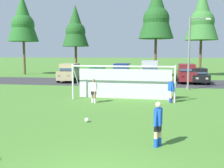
{
  "coord_description": "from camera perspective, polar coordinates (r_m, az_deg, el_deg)",
  "views": [
    {
      "loc": [
        1.44,
        -5.82,
        3.34
      ],
      "look_at": [
        -1.26,
        10.69,
        1.41
      ],
      "focal_mm": 42.44,
      "sensor_mm": 36.0,
      "label": 1
    }
  ],
  "objects": [
    {
      "name": "tree_left_edge",
      "position": [
        45.33,
        -18.66,
        13.05
      ],
      "size": [
        4.76,
        4.76,
        12.69
      ],
      "color": "brown",
      "rests_on": "ground"
    },
    {
      "name": "parked_car_slot_center_left",
      "position": [
        32.01,
        2.14,
        2.57
      ],
      "size": [
        2.19,
        4.62,
        2.16
      ],
      "color": "navy",
      "rests_on": "ground"
    },
    {
      "name": "parked_car_slot_center_right",
      "position": [
        31.72,
        15.73,
        2.29
      ],
      "size": [
        2.23,
        4.65,
        2.16
      ],
      "color": "maroon",
      "rests_on": "ground"
    },
    {
      "name": "parked_car_slot_right",
      "position": [
        31.4,
        18.03,
        1.74
      ],
      "size": [
        2.18,
        4.27,
        1.72
      ],
      "color": "black",
      "rests_on": "ground"
    },
    {
      "name": "parked_car_slot_far_left",
      "position": [
        32.15,
        -9.12,
        2.51
      ],
      "size": [
        2.33,
        4.7,
        2.16
      ],
      "color": "tan",
      "rests_on": "ground"
    },
    {
      "name": "parking_lot_strip",
      "position": [
        30.86,
        6.58,
        0.31
      ],
      "size": [
        52.0,
        8.4,
        0.01
      ],
      "primitive_type": "cube",
      "color": "#333335",
      "rests_on": "ground"
    },
    {
      "name": "tree_mid_right",
      "position": [
        41.91,
        18.81,
        13.72
      ],
      "size": [
        4.8,
        4.8,
        12.81
      ],
      "color": "brown",
      "rests_on": "ground"
    },
    {
      "name": "soccer_ball",
      "position": [
        13.1,
        -5.44,
        -7.73
      ],
      "size": [
        0.22,
        0.22,
        0.22
      ],
      "color": "white",
      "rests_on": "ground"
    },
    {
      "name": "tree_mid_left",
      "position": [
        40.86,
        -7.88,
        12.06
      ],
      "size": [
        3.98,
        3.98,
        10.62
      ],
      "color": "brown",
      "rests_on": "ground"
    },
    {
      "name": "tree_center_back",
      "position": [
        38.69,
        9.52,
        14.89
      ],
      "size": [
        4.91,
        4.91,
        13.08
      ],
      "color": "brown",
      "rests_on": "ground"
    },
    {
      "name": "player_midfield_center",
      "position": [
        18.51,
        12.57,
        -1.41
      ],
      "size": [
        0.41,
        0.7,
        1.64
      ],
      "color": "beige",
      "rests_on": "ground"
    },
    {
      "name": "soccer_goal",
      "position": [
        19.49,
        2.52,
        0.53
      ],
      "size": [
        7.49,
        2.25,
        2.57
      ],
      "color": "white",
      "rests_on": "ground"
    },
    {
      "name": "player_winger_left",
      "position": [
        9.72,
        9.88,
        -8.53
      ],
      "size": [
        0.32,
        0.71,
        1.64
      ],
      "color": "beige",
      "rests_on": "ground"
    },
    {
      "name": "player_striker_near",
      "position": [
        18.02,
        -3.97,
        -1.48
      ],
      "size": [
        0.74,
        0.32,
        1.64
      ],
      "color": "#936B4C",
      "rests_on": "ground"
    },
    {
      "name": "ground_plane",
      "position": [
        21.14,
        5.29,
        -2.56
      ],
      "size": [
        400.0,
        400.0,
        0.0
      ],
      "primitive_type": "plane",
      "color": "#477A2D"
    },
    {
      "name": "street_lamp",
      "position": [
        25.5,
        16.69,
        6.49
      ],
      "size": [
        2.0,
        0.32,
        6.59
      ],
      "color": "slate",
      "rests_on": "ground"
    },
    {
      "name": "parked_car_slot_left",
      "position": [
        31.56,
        -3.2,
        2.07
      ],
      "size": [
        2.25,
        4.31,
        1.72
      ],
      "color": "#194C2D",
      "rests_on": "ground"
    },
    {
      "name": "parked_car_slot_center",
      "position": [
        31.7,
        8.16,
        2.88
      ],
      "size": [
        2.21,
        4.81,
        2.52
      ],
      "color": "#B2B2BC",
      "rests_on": "ground"
    }
  ]
}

